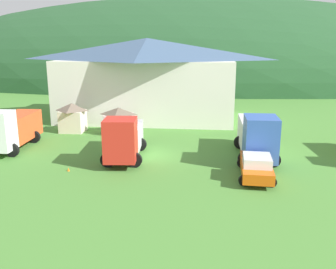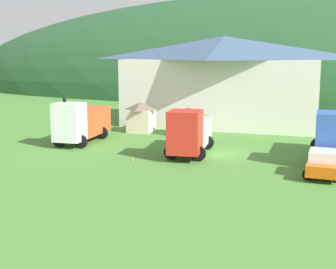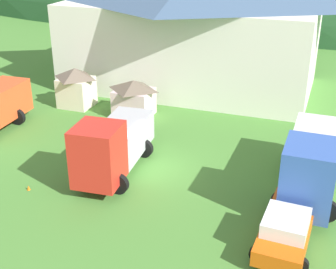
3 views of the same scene
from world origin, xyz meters
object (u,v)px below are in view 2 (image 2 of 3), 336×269
traffic_cone_near_pickup (326,151)px  service_pickup_orange (324,162)px  heavy_rig_white (81,122)px  box_truck_blue (333,135)px  traffic_light_west (65,117)px  play_shed_cream (141,117)px  crane_truck_red (190,132)px  play_shed_pink (188,121)px  depot_building (224,79)px  traffic_cone_mid_row (133,161)px

traffic_cone_near_pickup → service_pickup_orange: bearing=-91.7°
heavy_rig_white → service_pickup_orange: size_ratio=1.33×
box_truck_blue → traffic_light_west: (-20.75, -1.31, 0.59)m
traffic_light_west → box_truck_blue: bearing=3.6°
play_shed_cream → service_pickup_orange: size_ratio=0.55×
heavy_rig_white → crane_truck_red: heavy_rig_white is taller
play_shed_cream → box_truck_blue: box_truck_blue is taller
play_shed_cream → traffic_cone_near_pickup: bearing=-12.4°
heavy_rig_white → traffic_light_west: 1.91m
play_shed_pink → box_truck_blue: bearing=-28.4°
service_pickup_orange → play_shed_cream: bearing=-121.3°
crane_truck_red → service_pickup_orange: crane_truck_red is taller
traffic_cone_near_pickup → play_shed_pink: bearing=164.2°
depot_building → box_truck_blue: (10.92, -14.82, -2.94)m
traffic_light_west → traffic_cone_mid_row: size_ratio=7.86×
box_truck_blue → traffic_cone_near_pickup: 3.83m
play_shed_pink → heavy_rig_white: bearing=-140.4°
box_truck_blue → traffic_cone_near_pickup: (-0.31, 3.32, -1.88)m
depot_building → traffic_cone_near_pickup: bearing=-47.3°
play_shed_pink → traffic_light_west: size_ratio=0.69×
service_pickup_orange → traffic_cone_mid_row: service_pickup_orange is taller
heavy_rig_white → traffic_cone_mid_row: bearing=51.3°
traffic_cone_near_pickup → traffic_cone_mid_row: (-13.24, -7.78, 0.00)m
box_truck_blue → play_shed_cream: bearing=-111.8°
play_shed_cream → traffic_cone_near_pickup: 17.55m
heavy_rig_white → depot_building: bearing=144.4°
traffic_cone_near_pickup → traffic_cone_mid_row: bearing=-149.6°
depot_building → crane_truck_red: bearing=-87.3°
box_truck_blue → heavy_rig_white: bearing=-90.9°
box_truck_blue → traffic_cone_mid_row: 14.38m
box_truck_blue → traffic_cone_mid_row: size_ratio=15.33×
traffic_cone_near_pickup → play_shed_cream: bearing=167.6°
crane_truck_red → service_pickup_orange: 10.10m
box_truck_blue → traffic_light_west: bearing=-86.1°
play_shed_cream → box_truck_blue: size_ratio=0.38×
box_truck_blue → service_pickup_orange: size_ratio=1.46×
play_shed_cream → traffic_cone_mid_row: bearing=-71.6°
crane_truck_red → play_shed_pink: bearing=-168.6°
crane_truck_red → play_shed_cream: bearing=-144.6°
play_shed_cream → traffic_cone_near_pickup: size_ratio=5.20×
traffic_light_west → heavy_rig_white: bearing=74.2°
heavy_rig_white → traffic_cone_near_pickup: 20.24m
crane_truck_red → traffic_cone_mid_row: crane_truck_red is taller
traffic_light_west → service_pickup_orange: bearing=-8.5°
play_shed_pink → traffic_cone_near_pickup: (12.26, -3.47, -1.35)m
play_shed_pink → traffic_cone_near_pickup: size_ratio=4.88×
service_pickup_orange → play_shed_pink: bearing=-129.9°
play_shed_pink → traffic_light_west: traffic_light_west is taller
crane_truck_red → traffic_light_west: traffic_light_west is taller
depot_building → heavy_rig_white: 17.42m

